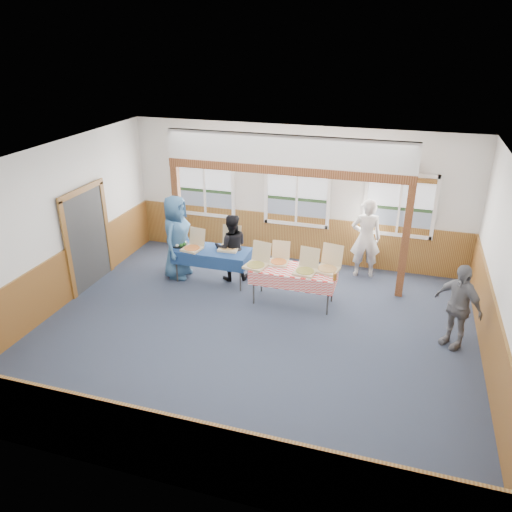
{
  "coord_description": "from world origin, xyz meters",
  "views": [
    {
      "loc": [
        2.34,
        -7.41,
        5.07
      ],
      "look_at": [
        -0.24,
        1.0,
        1.1
      ],
      "focal_mm": 35.0,
      "sensor_mm": 36.0,
      "label": 1
    }
  ],
  "objects_px": {
    "table_right": "(294,272)",
    "woman_white": "(366,238)",
    "person_grey": "(458,306)",
    "table_left": "(212,252)",
    "man_blue": "(176,237)",
    "woman_black": "(231,247)"
  },
  "relations": [
    {
      "from": "table_left",
      "to": "woman_white",
      "type": "xyz_separation_m",
      "value": [
        3.15,
        1.25,
        0.21
      ]
    },
    {
      "from": "table_right",
      "to": "table_left",
      "type": "bearing_deg",
      "value": 149.76
    },
    {
      "from": "man_blue",
      "to": "woman_white",
      "type": "bearing_deg",
      "value": -73.42
    },
    {
      "from": "woman_white",
      "to": "woman_black",
      "type": "height_order",
      "value": "woman_white"
    },
    {
      "from": "table_left",
      "to": "table_right",
      "type": "distance_m",
      "value": 1.97
    },
    {
      "from": "woman_black",
      "to": "man_blue",
      "type": "bearing_deg",
      "value": -12.34
    },
    {
      "from": "table_left",
      "to": "woman_black",
      "type": "xyz_separation_m",
      "value": [
        0.36,
        0.23,
        0.06
      ]
    },
    {
      "from": "table_right",
      "to": "person_grey",
      "type": "xyz_separation_m",
      "value": [
        3.02,
        -0.64,
        0.08
      ]
    },
    {
      "from": "person_grey",
      "to": "table_right",
      "type": "bearing_deg",
      "value": -152.63
    },
    {
      "from": "man_blue",
      "to": "table_right",
      "type": "bearing_deg",
      "value": -99.93
    },
    {
      "from": "table_right",
      "to": "person_grey",
      "type": "bearing_deg",
      "value": -29.49
    },
    {
      "from": "woman_black",
      "to": "person_grey",
      "type": "height_order",
      "value": "person_grey"
    },
    {
      "from": "table_right",
      "to": "woman_white",
      "type": "relative_size",
      "value": 1.01
    },
    {
      "from": "woman_black",
      "to": "man_blue",
      "type": "xyz_separation_m",
      "value": [
        -1.2,
        -0.21,
        0.19
      ]
    },
    {
      "from": "woman_black",
      "to": "man_blue",
      "type": "distance_m",
      "value": 1.23
    },
    {
      "from": "table_left",
      "to": "man_blue",
      "type": "bearing_deg",
      "value": 169.12
    },
    {
      "from": "table_right",
      "to": "woman_black",
      "type": "height_order",
      "value": "woman_black"
    },
    {
      "from": "table_left",
      "to": "man_blue",
      "type": "height_order",
      "value": "man_blue"
    },
    {
      "from": "table_left",
      "to": "woman_black",
      "type": "distance_m",
      "value": 0.44
    },
    {
      "from": "table_left",
      "to": "woman_white",
      "type": "relative_size",
      "value": 0.97
    },
    {
      "from": "table_left",
      "to": "person_grey",
      "type": "height_order",
      "value": "person_grey"
    },
    {
      "from": "man_blue",
      "to": "woman_black",
      "type": "bearing_deg",
      "value": -80.51
    }
  ]
}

